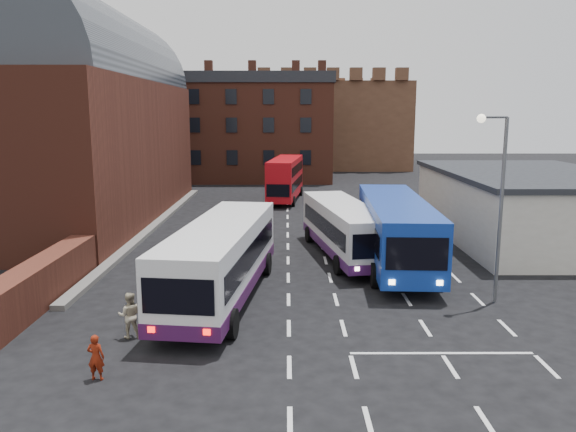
{
  "coord_description": "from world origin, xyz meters",
  "views": [
    {
      "loc": [
        -0.09,
        -20.25,
        7.75
      ],
      "look_at": [
        0.0,
        10.0,
        2.2
      ],
      "focal_mm": 35.0,
      "sensor_mm": 36.0,
      "label": 1
    }
  ],
  "objects_px": {
    "pedestrian_red": "(96,357)",
    "bus_blue": "(396,227)",
    "pedestrian_beige": "(130,315)",
    "bus_red_double": "(285,178)",
    "bus_white_outbound": "(222,255)",
    "street_lamp": "(497,192)",
    "bus_white_inbound": "(344,226)"
  },
  "relations": [
    {
      "from": "pedestrian_red",
      "to": "bus_blue",
      "type": "bearing_deg",
      "value": -126.57
    },
    {
      "from": "pedestrian_red",
      "to": "pedestrian_beige",
      "type": "bearing_deg",
      "value": -87.57
    },
    {
      "from": "bus_red_double",
      "to": "pedestrian_beige",
      "type": "xyz_separation_m",
      "value": [
        -5.38,
        -31.31,
        -1.2
      ]
    },
    {
      "from": "bus_white_outbound",
      "to": "bus_blue",
      "type": "bearing_deg",
      "value": 39.61
    },
    {
      "from": "street_lamp",
      "to": "pedestrian_red",
      "type": "height_order",
      "value": "street_lamp"
    },
    {
      "from": "bus_white_outbound",
      "to": "pedestrian_red",
      "type": "distance_m",
      "value": 8.03
    },
    {
      "from": "bus_red_double",
      "to": "street_lamp",
      "type": "distance_m",
      "value": 29.11
    },
    {
      "from": "bus_white_inbound",
      "to": "pedestrian_beige",
      "type": "relative_size",
      "value": 6.63
    },
    {
      "from": "bus_red_double",
      "to": "pedestrian_red",
      "type": "distance_m",
      "value": 34.93
    },
    {
      "from": "bus_blue",
      "to": "street_lamp",
      "type": "bearing_deg",
      "value": 118.4
    },
    {
      "from": "bus_blue",
      "to": "pedestrian_beige",
      "type": "distance_m",
      "value": 14.72
    },
    {
      "from": "bus_blue",
      "to": "street_lamp",
      "type": "distance_m",
      "value": 7.13
    },
    {
      "from": "bus_white_outbound",
      "to": "pedestrian_beige",
      "type": "xyz_separation_m",
      "value": [
        -2.75,
        -4.24,
        -1.09
      ]
    },
    {
      "from": "bus_blue",
      "to": "pedestrian_beige",
      "type": "bearing_deg",
      "value": 44.04
    },
    {
      "from": "pedestrian_beige",
      "to": "street_lamp",
      "type": "bearing_deg",
      "value": -173.87
    },
    {
      "from": "bus_blue",
      "to": "bus_red_double",
      "type": "distance_m",
      "value": 22.45
    },
    {
      "from": "bus_red_double",
      "to": "pedestrian_beige",
      "type": "height_order",
      "value": "bus_red_double"
    },
    {
      "from": "bus_white_inbound",
      "to": "bus_red_double",
      "type": "xyz_separation_m",
      "value": [
        -3.24,
        20.01,
        0.31
      ]
    },
    {
      "from": "bus_white_outbound",
      "to": "street_lamp",
      "type": "relative_size",
      "value": 1.56
    },
    {
      "from": "bus_red_double",
      "to": "bus_white_inbound",
      "type": "bearing_deg",
      "value": 106.35
    },
    {
      "from": "bus_white_outbound",
      "to": "pedestrian_beige",
      "type": "bearing_deg",
      "value": -116.1
    },
    {
      "from": "bus_white_inbound",
      "to": "pedestrian_red",
      "type": "relative_size",
      "value": 7.79
    },
    {
      "from": "street_lamp",
      "to": "pedestrian_red",
      "type": "distance_m",
      "value": 16.09
    },
    {
      "from": "bus_blue",
      "to": "pedestrian_beige",
      "type": "relative_size",
      "value": 7.7
    },
    {
      "from": "bus_white_inbound",
      "to": "street_lamp",
      "type": "xyz_separation_m",
      "value": [
        5.29,
        -7.69,
        2.95
      ]
    },
    {
      "from": "bus_white_inbound",
      "to": "pedestrian_beige",
      "type": "distance_m",
      "value": 14.24
    },
    {
      "from": "bus_white_outbound",
      "to": "street_lamp",
      "type": "xyz_separation_m",
      "value": [
        11.17,
        -0.63,
        2.76
      ]
    },
    {
      "from": "bus_blue",
      "to": "street_lamp",
      "type": "relative_size",
      "value": 1.64
    },
    {
      "from": "street_lamp",
      "to": "pedestrian_beige",
      "type": "xyz_separation_m",
      "value": [
        -13.92,
        -3.61,
        -3.84
      ]
    },
    {
      "from": "bus_white_outbound",
      "to": "bus_red_double",
      "type": "distance_m",
      "value": 27.2
    },
    {
      "from": "bus_blue",
      "to": "street_lamp",
      "type": "height_order",
      "value": "street_lamp"
    },
    {
      "from": "bus_red_double",
      "to": "pedestrian_beige",
      "type": "bearing_deg",
      "value": 87.4
    }
  ]
}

